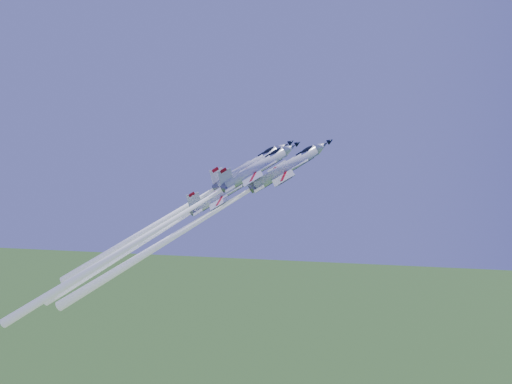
% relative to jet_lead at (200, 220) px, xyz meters
% --- Properties ---
extents(jet_lead, '(41.04, 16.57, 37.19)m').
position_rel_jet_lead_xyz_m(jet_lead, '(0.00, 0.00, 0.00)').
color(jet_lead, white).
extents(jet_left, '(37.95, 15.50, 33.70)m').
position_rel_jet_lead_xyz_m(jet_left, '(-5.60, 7.11, 0.93)').
color(jet_left, white).
extents(jet_right, '(42.36, 16.94, 39.07)m').
position_rel_jet_lead_xyz_m(jet_right, '(-6.11, -5.27, -1.04)').
color(jet_right, white).
extents(jet_slot, '(34.12, 13.92, 30.38)m').
position_rel_jet_lead_xyz_m(jet_slot, '(-7.53, -0.09, -2.29)').
color(jet_slot, white).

